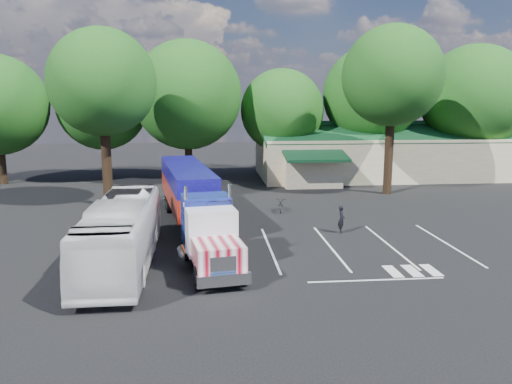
{
  "coord_description": "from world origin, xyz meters",
  "views": [
    {
      "loc": [
        -3.06,
        -30.79,
        7.64
      ],
      "look_at": [
        -0.22,
        -0.56,
        2.0
      ],
      "focal_mm": 35.0,
      "sensor_mm": 36.0,
      "label": 1
    }
  ],
  "objects": [
    {
      "name": "event_hall",
      "position": [
        13.74,
        17.81,
        2.21
      ],
      "size": [
        24.2,
        14.12,
        5.55
      ],
      "color": "beige",
      "rests_on": "ground"
    },
    {
      "name": "tree_row_e",
      "position": [
        13.0,
        18.0,
        8.09
      ],
      "size": [
        9.6,
        9.6,
        12.9
      ],
      "color": "black",
      "rests_on": "ground"
    },
    {
      "name": "semi_truck",
      "position": [
        -4.13,
        -2.22,
        2.14
      ],
      "size": [
        5.07,
        18.2,
        3.79
      ],
      "rotation": [
        0.0,
        0.0,
        0.16
      ],
      "color": "black",
      "rests_on": "ground"
    },
    {
      "name": "tree_row_b",
      "position": [
        -13.0,
        17.8,
        7.13
      ],
      "size": [
        8.4,
        8.4,
        11.35
      ],
      "color": "black",
      "rests_on": "ground"
    },
    {
      "name": "tree_row_c",
      "position": [
        -5.0,
        16.2,
        8.04
      ],
      "size": [
        10.0,
        10.0,
        13.05
      ],
      "color": "black",
      "rests_on": "ground"
    },
    {
      "name": "ground",
      "position": [
        0.0,
        0.0,
        0.0
      ],
      "size": [
        120.0,
        120.0,
        0.0
      ],
      "primitive_type": "plane",
      "color": "black",
      "rests_on": "ground"
    },
    {
      "name": "woman",
      "position": [
        4.5,
        -3.26,
        0.8
      ],
      "size": [
        0.45,
        0.63,
        1.61
      ],
      "primitive_type": "imported",
      "rotation": [
        0.0,
        0.0,
        1.45
      ],
      "color": "black",
      "rests_on": "ground"
    },
    {
      "name": "silver_sedan",
      "position": [
        6.43,
        12.56,
        0.68
      ],
      "size": [
        4.2,
        1.62,
        1.36
      ],
      "primitive_type": "imported",
      "rotation": [
        0.0,
        0.0,
        1.61
      ],
      "color": "#A0A2A8",
      "rests_on": "ground"
    },
    {
      "name": "bicycle",
      "position": [
        1.8,
        2.6,
        0.5
      ],
      "size": [
        0.92,
        1.98,
        1.0
      ],
      "primitive_type": "imported",
      "rotation": [
        0.0,
        0.0,
        -0.14
      ],
      "color": "black",
      "rests_on": "ground"
    },
    {
      "name": "tree_row_d",
      "position": [
        4.0,
        17.5,
        6.58
      ],
      "size": [
        8.0,
        8.0,
        10.6
      ],
      "color": "black",
      "rests_on": "ground"
    },
    {
      "name": "tour_bus",
      "position": [
        -7.16,
        -8.0,
        1.56
      ],
      "size": [
        2.82,
        11.25,
        3.12
      ],
      "primitive_type": "imported",
      "rotation": [
        0.0,
        0.0,
        0.02
      ],
      "color": "silver",
      "rests_on": "ground"
    },
    {
      "name": "tree_row_f",
      "position": [
        23.0,
        16.8,
        7.79
      ],
      "size": [
        10.4,
        10.4,
        13.0
      ],
      "color": "black",
      "rests_on": "ground"
    },
    {
      "name": "tree_near_right",
      "position": [
        11.5,
        8.5,
        9.46
      ],
      "size": [
        8.0,
        8.0,
        13.5
      ],
      "color": "black",
      "rests_on": "ground"
    },
    {
      "name": "tree_near_left",
      "position": [
        -10.5,
        6.0,
        8.81
      ],
      "size": [
        7.6,
        7.6,
        12.65
      ],
      "color": "black",
      "rests_on": "ground"
    }
  ]
}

